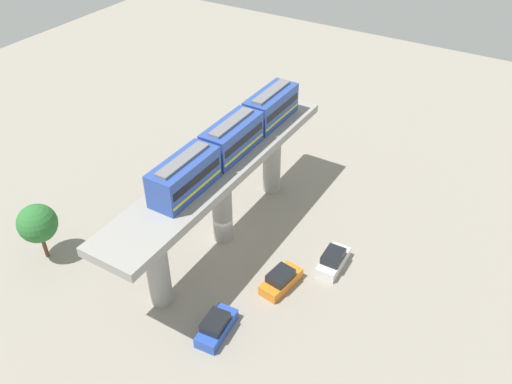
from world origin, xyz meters
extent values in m
plane|color=gray|center=(0.00, 0.00, 0.00)|extent=(120.00, 120.00, 0.00)
cylinder|color=#999691|center=(0.00, -9.38, 4.00)|extent=(1.90, 1.90, 8.00)
cylinder|color=#999691|center=(0.00, 0.00, 4.00)|extent=(1.90, 1.90, 8.00)
cylinder|color=#999691|center=(0.00, 9.38, 4.00)|extent=(1.90, 1.90, 8.00)
cube|color=#999691|center=(0.00, 0.00, 8.40)|extent=(5.20, 28.85, 0.80)
cube|color=#2D4CA5|center=(0.00, -8.97, 10.30)|extent=(2.60, 6.60, 3.00)
cube|color=black|center=(0.00, -8.97, 10.55)|extent=(2.64, 6.07, 0.70)
cube|color=yellow|center=(0.00, -8.97, 9.55)|extent=(2.64, 6.34, 0.24)
cube|color=slate|center=(0.00, -8.97, 11.92)|extent=(1.10, 5.61, 0.24)
cube|color=#2D4CA5|center=(0.00, -2.02, 10.30)|extent=(2.60, 6.60, 3.00)
cube|color=black|center=(0.00, -2.02, 10.55)|extent=(2.64, 6.07, 0.70)
cube|color=yellow|center=(0.00, -2.02, 9.55)|extent=(2.64, 6.34, 0.24)
cube|color=slate|center=(0.00, -2.02, 11.92)|extent=(1.10, 5.61, 0.24)
cube|color=#2D4CA5|center=(0.00, 4.93, 10.30)|extent=(2.60, 6.60, 3.00)
cube|color=black|center=(0.00, 4.93, 10.55)|extent=(2.64, 6.07, 0.70)
cube|color=yellow|center=(0.00, 4.93, 9.55)|extent=(2.64, 6.34, 0.24)
cube|color=slate|center=(0.00, 4.93, 11.92)|extent=(1.10, 5.61, 0.24)
cube|color=white|center=(-10.79, -1.98, 0.50)|extent=(1.93, 4.25, 1.00)
cube|color=black|center=(-10.79, -1.83, 1.38)|extent=(1.71, 2.35, 0.76)
cube|color=orange|center=(-7.91, 2.64, 0.50)|extent=(2.37, 4.41, 1.00)
cube|color=black|center=(-7.91, 2.79, 1.38)|extent=(1.95, 2.51, 0.76)
cube|color=#284CB7|center=(-5.95, 9.77, 0.50)|extent=(2.21, 4.36, 1.00)
cube|color=black|center=(-5.95, 9.92, 1.38)|extent=(1.86, 2.45, 0.76)
cylinder|color=brown|center=(12.70, 10.75, 1.53)|extent=(0.36, 0.36, 3.06)
sphere|color=#2D7233|center=(12.70, 10.75, 4.04)|extent=(3.58, 3.58, 3.58)
camera|label=1|loc=(-22.93, 31.66, 34.77)|focal=37.24mm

